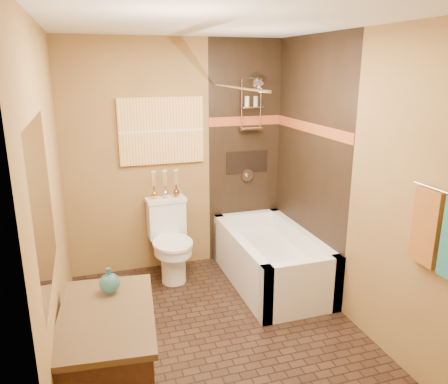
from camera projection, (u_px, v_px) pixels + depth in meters
name	position (u px, v px, depth m)	size (l,w,h in m)	color
floor	(219.00, 335.00, 3.72)	(3.00, 3.00, 0.00)	black
wall_left	(53.00, 210.00, 3.02)	(0.02, 3.00, 2.50)	olive
wall_right	(353.00, 182.00, 3.72)	(0.02, 3.00, 2.50)	olive
wall_back	(178.00, 157.00, 4.74)	(2.40, 0.02, 2.50)	olive
wall_front	(315.00, 283.00, 2.00)	(2.40, 0.02, 2.50)	olive
ceiling	(218.00, 22.00, 3.02)	(3.00, 3.00, 0.00)	silver
alcove_tile_back	(245.00, 153.00, 4.96)	(0.85, 0.01, 2.50)	black
alcove_tile_right	(309.00, 164.00, 4.41)	(0.01, 1.50, 2.50)	black
mosaic_band_back	(246.00, 121.00, 4.85)	(0.85, 0.01, 0.10)	maroon
mosaic_band_right	(310.00, 128.00, 4.30)	(0.01, 1.50, 0.10)	maroon
alcove_niche	(247.00, 162.00, 4.99)	(0.50, 0.01, 0.25)	black
shower_fixtures	(251.00, 118.00, 4.75)	(0.24, 0.33, 1.16)	silver
curtain_rod	(236.00, 87.00, 3.96)	(0.03, 0.03, 1.55)	silver
towel_bar	(446.00, 193.00, 2.69)	(0.02, 0.02, 0.55)	silver
towel_rust	(426.00, 227.00, 2.89)	(0.05, 0.22, 0.52)	brown
sunset_painting	(162.00, 131.00, 4.59)	(0.90, 0.04, 0.70)	gold
vanity_mirror	(43.00, 205.00, 2.31)	(0.01, 1.00, 0.90)	white
bathtub	(270.00, 263.00, 4.58)	(0.80, 1.50, 0.55)	white
toilet	(170.00, 240.00, 4.65)	(0.43, 0.64, 0.84)	white
vanity	(109.00, 370.00, 2.69)	(0.64, 0.96, 0.80)	black
teal_bottle	(109.00, 281.00, 2.79)	(0.13, 0.13, 0.21)	#236269
bud_vases	(165.00, 183.00, 4.66)	(0.30, 0.06, 0.30)	gold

